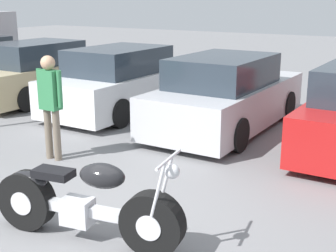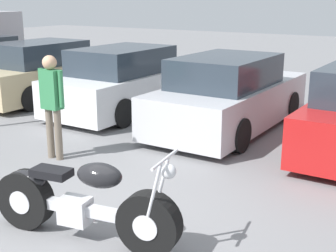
{
  "view_description": "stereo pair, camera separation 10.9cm",
  "coord_description": "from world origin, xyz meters",
  "px_view_note": "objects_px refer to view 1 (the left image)",
  "views": [
    {
      "loc": [
        3.37,
        -3.57,
        2.6
      ],
      "look_at": [
        0.05,
        1.84,
        0.85
      ],
      "focal_mm": 50.0,
      "sensor_mm": 36.0,
      "label": 1
    },
    {
      "loc": [
        3.47,
        -3.51,
        2.6
      ],
      "look_at": [
        0.05,
        1.84,
        0.85
      ],
      "focal_mm": 50.0,
      "sensor_mm": 36.0,
      "label": 2
    }
  ],
  "objects_px": {
    "person_standing": "(50,99)",
    "motorcycle": "(84,204)",
    "parked_car_champagne": "(41,73)",
    "parked_car_white": "(125,82)",
    "parked_car_silver": "(227,96)"
  },
  "relations": [
    {
      "from": "parked_car_silver",
      "to": "person_standing",
      "type": "xyz_separation_m",
      "value": [
        -1.63,
        -3.24,
        0.34
      ]
    },
    {
      "from": "motorcycle",
      "to": "parked_car_champagne",
      "type": "relative_size",
      "value": 0.52
    },
    {
      "from": "motorcycle",
      "to": "parked_car_champagne",
      "type": "xyz_separation_m",
      "value": [
        -6.02,
        5.15,
        0.25
      ]
    },
    {
      "from": "parked_car_white",
      "to": "parked_car_champagne",
      "type": "bearing_deg",
      "value": -179.15
    },
    {
      "from": "motorcycle",
      "to": "parked_car_white",
      "type": "distance_m",
      "value": 6.17
    },
    {
      "from": "person_standing",
      "to": "motorcycle",
      "type": "bearing_deg",
      "value": -38.32
    },
    {
      "from": "person_standing",
      "to": "parked_car_silver",
      "type": "bearing_deg",
      "value": 63.28
    },
    {
      "from": "motorcycle",
      "to": "parked_car_silver",
      "type": "height_order",
      "value": "parked_car_silver"
    },
    {
      "from": "parked_car_silver",
      "to": "motorcycle",
      "type": "bearing_deg",
      "value": -83.05
    },
    {
      "from": "parked_car_champagne",
      "to": "parked_car_silver",
      "type": "xyz_separation_m",
      "value": [
        5.41,
        -0.14,
        0.0
      ]
    },
    {
      "from": "motorcycle",
      "to": "parked_car_white",
      "type": "height_order",
      "value": "parked_car_white"
    },
    {
      "from": "motorcycle",
      "to": "parked_car_white",
      "type": "bearing_deg",
      "value": 122.56
    },
    {
      "from": "parked_car_champagne",
      "to": "person_standing",
      "type": "height_order",
      "value": "person_standing"
    },
    {
      "from": "motorcycle",
      "to": "parked_car_white",
      "type": "xyz_separation_m",
      "value": [
        -3.32,
        5.19,
        0.25
      ]
    },
    {
      "from": "parked_car_champagne",
      "to": "parked_car_silver",
      "type": "height_order",
      "value": "same"
    }
  ]
}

